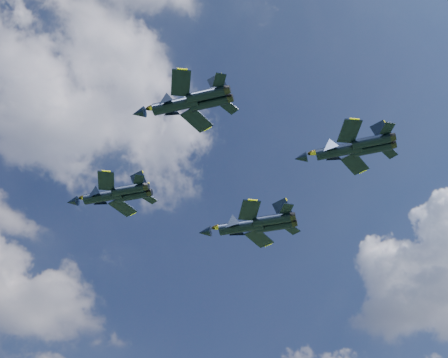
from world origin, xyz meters
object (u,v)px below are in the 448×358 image
(jet_lead, at_px, (101,197))
(jet_left, at_px, (172,105))
(jet_right, at_px, (238,227))
(jet_slot, at_px, (335,151))

(jet_lead, relative_size, jet_left, 1.07)
(jet_right, bearing_deg, jet_left, 176.68)
(jet_right, height_order, jet_slot, jet_right)
(jet_left, relative_size, jet_slot, 0.97)
(jet_left, bearing_deg, jet_lead, 47.74)
(jet_lead, relative_size, jet_right, 0.84)
(jet_slot, bearing_deg, jet_right, 48.64)
(jet_lead, bearing_deg, jet_right, -56.44)
(jet_left, distance_m, jet_right, 29.61)
(jet_left, height_order, jet_right, jet_right)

